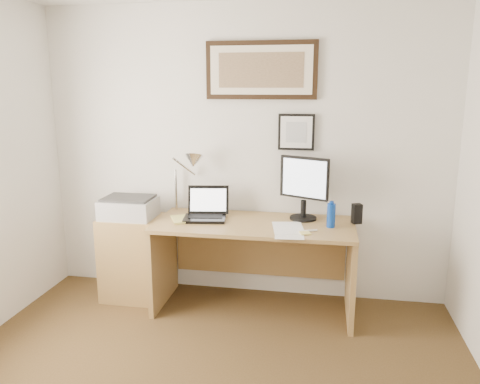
% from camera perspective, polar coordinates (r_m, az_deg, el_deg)
% --- Properties ---
extents(wall_back, '(3.50, 0.02, 2.50)m').
position_cam_1_polar(wall_back, '(4.04, 0.42, 4.64)').
color(wall_back, white).
rests_on(wall_back, ground).
extents(side_cabinet, '(0.50, 0.40, 0.73)m').
position_cam_1_polar(side_cabinet, '(4.22, -12.89, -7.78)').
color(side_cabinet, olive).
rests_on(side_cabinet, floor).
extents(water_bottle, '(0.07, 0.07, 0.19)m').
position_cam_1_polar(water_bottle, '(3.69, 11.04, -2.83)').
color(water_bottle, '#0B3597').
rests_on(water_bottle, desk).
extents(bottle_cap, '(0.03, 0.03, 0.02)m').
position_cam_1_polar(bottle_cap, '(3.67, 11.11, -1.27)').
color(bottle_cap, '#0B3597').
rests_on(bottle_cap, water_bottle).
extents(speaker, '(0.09, 0.08, 0.16)m').
position_cam_1_polar(speaker, '(3.84, 14.05, -2.58)').
color(speaker, black).
rests_on(speaker, desk).
extents(paper_sheet_a, '(0.24, 0.32, 0.00)m').
position_cam_1_polar(paper_sheet_a, '(3.52, 6.02, -4.99)').
color(paper_sheet_a, white).
rests_on(paper_sheet_a, desk).
extents(paper_sheet_b, '(0.28, 0.37, 0.00)m').
position_cam_1_polar(paper_sheet_b, '(3.64, 5.89, -4.37)').
color(paper_sheet_b, white).
rests_on(paper_sheet_b, desk).
extents(sticky_pad, '(0.10, 0.10, 0.01)m').
position_cam_1_polar(sticky_pad, '(3.52, 7.94, -4.97)').
color(sticky_pad, '#EBDD6F').
rests_on(sticky_pad, desk).
extents(marker_pen, '(0.14, 0.06, 0.02)m').
position_cam_1_polar(marker_pen, '(3.57, 8.32, -4.70)').
color(marker_pen, white).
rests_on(marker_pen, desk).
extents(book, '(0.25, 0.28, 0.02)m').
position_cam_1_polar(book, '(3.85, -8.25, -3.40)').
color(book, '#CFC661').
rests_on(book, desk).
extents(desk, '(1.60, 0.70, 0.75)m').
position_cam_1_polar(desk, '(3.92, 1.88, -6.71)').
color(desk, olive).
rests_on(desk, floor).
extents(laptop, '(0.37, 0.34, 0.26)m').
position_cam_1_polar(laptop, '(3.88, -4.16, -2.41)').
color(laptop, black).
rests_on(laptop, desk).
extents(lcd_monitor, '(0.40, 0.22, 0.52)m').
position_cam_1_polar(lcd_monitor, '(3.82, 7.81, 0.85)').
color(lcd_monitor, black).
rests_on(lcd_monitor, desk).
extents(printer, '(0.44, 0.34, 0.18)m').
position_cam_1_polar(printer, '(4.08, -13.39, -1.83)').
color(printer, '#AAA9AC').
rests_on(printer, side_cabinet).
extents(desk_lamp, '(0.29, 0.27, 0.53)m').
position_cam_1_polar(desk_lamp, '(3.96, -5.89, 3.48)').
color(desk_lamp, silver).
rests_on(desk_lamp, desk).
extents(picture_large, '(0.92, 0.04, 0.47)m').
position_cam_1_polar(picture_large, '(3.95, 2.58, 14.62)').
color(picture_large, black).
rests_on(picture_large, wall_back).
extents(picture_small, '(0.30, 0.03, 0.30)m').
position_cam_1_polar(picture_small, '(3.94, 6.88, 7.26)').
color(picture_small, black).
rests_on(picture_small, wall_back).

